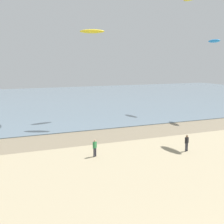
{
  "coord_description": "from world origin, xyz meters",
  "views": [
    {
      "loc": [
        -9.38,
        -8.72,
        9.11
      ],
      "look_at": [
        -0.13,
        12.91,
        5.2
      ],
      "focal_mm": 48.2,
      "sensor_mm": 36.0,
      "label": 1
    }
  ],
  "objects": [
    {
      "name": "kite_aloft_2",
      "position": [
        4.89,
        31.69,
        13.31
      ],
      "size": [
        3.6,
        2.47,
        0.58
      ],
      "primitive_type": "ellipsoid",
      "rotation": [
        -0.03,
        0.0,
        5.85
      ],
      "color": "yellow"
    },
    {
      "name": "kite_aloft_4",
      "position": [
        23.99,
        28.96,
        12.34
      ],
      "size": [
        1.46,
        3.1,
        0.59
      ],
      "primitive_type": "ellipsoid",
      "rotation": [
        0.12,
        0.0,
        1.41
      ],
      "color": "#2384D1"
    },
    {
      "name": "sea",
      "position": [
        0.0,
        63.68,
        0.05
      ],
      "size": [
        160.0,
        70.0,
        0.1
      ],
      "primitive_type": "cube",
      "color": "slate",
      "rests_on": "ground"
    },
    {
      "name": "person_by_waterline",
      "position": [
        0.17,
        17.87,
        0.92
      ],
      "size": [
        0.5,
        0.38,
        1.71
      ],
      "color": "#383842",
      "rests_on": "ground"
    },
    {
      "name": "person_mid_beach",
      "position": [
        9.5,
        15.84,
        0.92
      ],
      "size": [
        0.55,
        0.31,
        1.71
      ],
      "color": "#383842",
      "rests_on": "ground"
    },
    {
      "name": "wet_sand_strip",
      "position": [
        0.0,
        25.33,
        0.0
      ],
      "size": [
        120.0,
        6.71,
        0.01
      ],
      "primitive_type": "cube",
      "color": "#84755B",
      "rests_on": "ground"
    }
  ]
}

